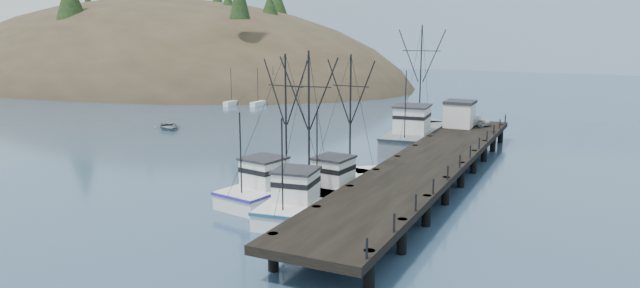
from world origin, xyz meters
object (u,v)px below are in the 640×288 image
object	(u,v)px
trawler_far	(343,186)
pickup_truck	(467,119)
pier	(429,163)
motorboat	(169,129)
trawler_near	(304,200)
pier_shed	(460,114)
trawler_mid	(278,187)
work_vessel	(416,134)

from	to	relation	value
trawler_far	pickup_truck	bearing A→B (deg)	80.77
pier	motorboat	world-z (taller)	pier
trawler_near	trawler_far	distance (m)	4.46
pier	pier_shed	bearing A→B (deg)	94.23
motorboat	pickup_truck	bearing A→B (deg)	-37.55
trawler_mid	pier_shed	distance (m)	26.49
pier	trawler_near	bearing A→B (deg)	-117.88
trawler_mid	trawler_far	distance (m)	4.78
trawler_mid	pickup_truck	distance (m)	27.93
pier_shed	pickup_truck	bearing A→B (deg)	69.97
trawler_far	motorboat	xyz separation A→B (m)	(-31.18, 17.41, -0.82)
pier	pickup_truck	bearing A→B (deg)	92.26
pickup_truck	motorboat	bearing A→B (deg)	88.04
trawler_near	work_vessel	distance (m)	25.05
work_vessel	motorboat	distance (m)	30.77
pier_shed	motorboat	distance (m)	35.22
motorboat	trawler_mid	bearing A→B (deg)	-84.85
pier_shed	pickup_truck	xyz separation A→B (m)	(0.51, 1.41, -0.74)
trawler_near	trawler_far	bearing A→B (deg)	77.26
work_vessel	trawler_far	bearing A→B (deg)	-88.30
trawler_near	pickup_truck	world-z (taller)	trawler_near
pier	pier_shed	distance (m)	16.72
trawler_mid	motorboat	distance (m)	33.46
trawler_near	motorboat	size ratio (longest dim) A/B	2.35
pier	trawler_near	world-z (taller)	trawler_near
work_vessel	motorboat	size ratio (longest dim) A/B	3.30
pier	trawler_near	xyz separation A→B (m)	(-5.65, -10.67, -0.87)
pickup_truck	motorboat	size ratio (longest dim) A/B	1.04
trawler_mid	motorboat	xyz separation A→B (m)	(-27.01, 19.75, -0.82)
trawler_mid	trawler_far	bearing A→B (deg)	29.21
work_vessel	pier	bearing A→B (deg)	-69.85
trawler_near	trawler_mid	distance (m)	3.77
trawler_mid	pickup_truck	xyz separation A→B (m)	(8.12, 26.66, 1.86)
trawler_near	work_vessel	xyz separation A→B (m)	(0.37, 25.05, 0.41)
trawler_near	trawler_far	world-z (taller)	trawler_near
pier	trawler_near	size ratio (longest dim) A/B	3.97
trawler_mid	work_vessel	distance (m)	23.31
pier	trawler_far	bearing A→B (deg)	-126.40
pickup_truck	trawler_far	bearing A→B (deg)	157.68
trawler_far	pier_shed	bearing A→B (deg)	81.47
trawler_far	work_vessel	size ratio (longest dim) A/B	0.69
trawler_far	pier	bearing A→B (deg)	53.60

